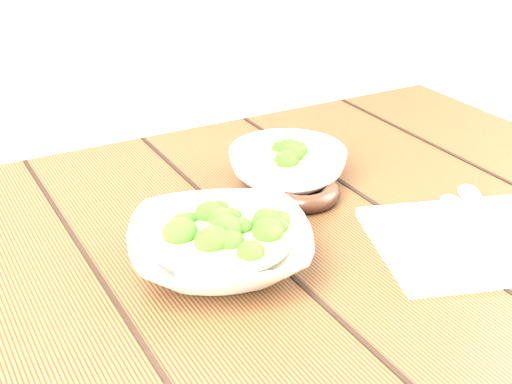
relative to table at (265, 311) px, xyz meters
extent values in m
cube|color=#321E0E|center=(0.00, 0.00, 0.10)|extent=(1.20, 0.80, 0.04)
cube|color=#321E0E|center=(0.54, 0.34, -0.28)|extent=(0.07, 0.07, 0.71)
imported|color=white|center=(-0.08, -0.04, 0.15)|extent=(0.28, 0.28, 0.05)
cylinder|color=olive|center=(-0.08, -0.04, 0.16)|extent=(0.17, 0.17, 0.00)
ellipsoid|color=#306716|center=(-0.06, -0.03, 0.17)|extent=(0.03, 0.03, 0.03)
ellipsoid|color=#306716|center=(-0.07, -0.01, 0.17)|extent=(0.03, 0.03, 0.03)
ellipsoid|color=#306716|center=(-0.09, 0.01, 0.17)|extent=(0.03, 0.03, 0.03)
ellipsoid|color=#306716|center=(-0.10, -0.02, 0.17)|extent=(0.03, 0.03, 0.03)
ellipsoid|color=#306716|center=(-0.13, -0.04, 0.17)|extent=(0.03, 0.03, 0.03)
ellipsoid|color=#306716|center=(-0.13, -0.07, 0.17)|extent=(0.03, 0.03, 0.03)
ellipsoid|color=#306716|center=(-0.09, -0.07, 0.17)|extent=(0.03, 0.03, 0.03)
ellipsoid|color=#306716|center=(-0.06, -0.08, 0.17)|extent=(0.03, 0.03, 0.03)
ellipsoid|color=#306716|center=(-0.03, -0.06, 0.17)|extent=(0.03, 0.03, 0.03)
imported|color=white|center=(0.11, 0.12, 0.15)|extent=(0.19, 0.19, 0.05)
cylinder|color=olive|center=(0.11, 0.12, 0.16)|extent=(0.14, 0.14, 0.00)
ellipsoid|color=#306716|center=(0.12, 0.13, 0.17)|extent=(0.03, 0.03, 0.02)
ellipsoid|color=#306716|center=(0.12, 0.15, 0.17)|extent=(0.03, 0.03, 0.02)
ellipsoid|color=#306716|center=(0.09, 0.16, 0.17)|extent=(0.03, 0.03, 0.02)
ellipsoid|color=#306716|center=(0.09, 0.12, 0.17)|extent=(0.03, 0.03, 0.02)
ellipsoid|color=#306716|center=(0.08, 0.10, 0.17)|extent=(0.03, 0.03, 0.02)
ellipsoid|color=#306716|center=(0.11, 0.08, 0.17)|extent=(0.03, 0.03, 0.02)
ellipsoid|color=#306716|center=(0.13, 0.11, 0.17)|extent=(0.03, 0.03, 0.02)
torus|color=black|center=(0.10, 0.06, 0.13)|extent=(0.12, 0.12, 0.03)
cube|color=beige|center=(0.22, -0.15, 0.13)|extent=(0.30, 0.27, 0.01)
cylinder|color=#A39D90|center=(0.20, -0.15, 0.14)|extent=(0.09, 0.14, 0.01)
ellipsoid|color=#A39D90|center=(0.25, -0.07, 0.14)|extent=(0.06, 0.07, 0.01)
cylinder|color=#A39D90|center=(0.24, -0.14, 0.14)|extent=(0.09, 0.13, 0.01)
ellipsoid|color=#A39D90|center=(0.30, -0.06, 0.14)|extent=(0.06, 0.07, 0.01)
camera|label=1|loc=(-0.40, -0.70, 0.58)|focal=50.00mm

